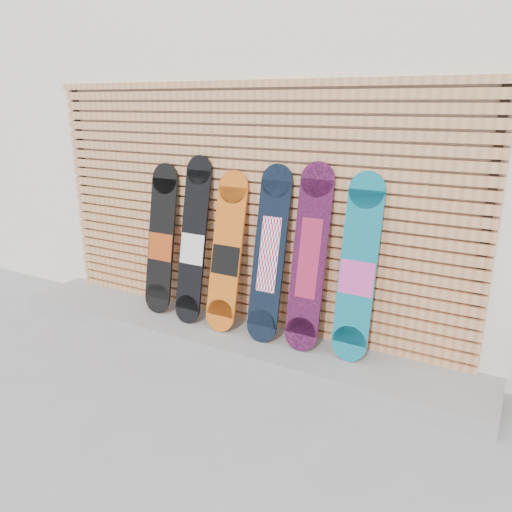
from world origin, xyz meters
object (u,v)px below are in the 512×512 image
object	(u,v)px
snowboard_1	(193,242)
snowboard_5	(358,270)
snowboard_0	(161,240)
snowboard_2	(227,253)
snowboard_3	(269,255)
snowboard_4	(309,258)

from	to	relation	value
snowboard_1	snowboard_5	bearing A→B (deg)	1.03
snowboard_0	snowboard_2	size ratio (longest dim) A/B	1.01
snowboard_2	snowboard_1	bearing A→B (deg)	179.64
snowboard_5	snowboard_3	bearing A→B (deg)	-178.13
snowboard_2	snowboard_4	distance (m)	0.80
snowboard_2	snowboard_3	size ratio (longest dim) A/B	0.95
snowboard_0	snowboard_2	distance (m)	0.77
snowboard_2	snowboard_3	bearing A→B (deg)	0.72
snowboard_5	snowboard_4	bearing A→B (deg)	-177.98
snowboard_1	snowboard_0	bearing A→B (deg)	176.44
snowboard_2	snowboard_4	bearing A→B (deg)	1.16
snowboard_1	snowboard_3	bearing A→B (deg)	0.22
snowboard_2	snowboard_5	world-z (taller)	snowboard_5
snowboard_0	snowboard_1	world-z (taller)	snowboard_1
snowboard_3	snowboard_5	bearing A→B (deg)	1.87
snowboard_0	snowboard_1	distance (m)	0.41
snowboard_0	snowboard_4	world-z (taller)	snowboard_4
snowboard_0	snowboard_1	xyz separation A→B (m)	(0.40, -0.03, 0.05)
snowboard_1	snowboard_3	distance (m)	0.80
snowboard_1	snowboard_4	xyz separation A→B (m)	(1.16, 0.01, 0.02)
snowboard_1	snowboard_5	world-z (taller)	snowboard_1
snowboard_1	snowboard_5	size ratio (longest dim) A/B	1.03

